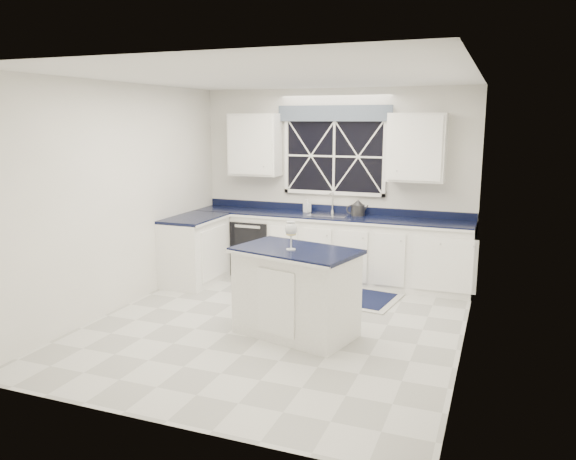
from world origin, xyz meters
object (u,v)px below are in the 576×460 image
at_px(faucet, 332,202).
at_px(kettle, 358,208).
at_px(dishwasher, 257,246).
at_px(soap_bottle, 307,206).
at_px(wine_glass, 291,230).
at_px(island, 296,292).

relative_size(faucet, kettle, 1.03).
bearing_deg(dishwasher, soap_bottle, 10.90).
relative_size(dishwasher, soap_bottle, 4.32).
distance_m(kettle, soap_bottle, 0.76).
distance_m(dishwasher, faucet, 1.31).
bearing_deg(wine_glass, faucet, 96.46).
relative_size(faucet, wine_glass, 1.01).
height_order(island, kettle, kettle).
bearing_deg(wine_glass, dishwasher, 122.07).
bearing_deg(island, kettle, 101.45).
distance_m(dishwasher, kettle, 1.63).
bearing_deg(kettle, dishwasher, 159.84).
height_order(faucet, wine_glass, faucet).
relative_size(dishwasher, kettle, 2.79).
distance_m(faucet, soap_bottle, 0.37).
distance_m(island, soap_bottle, 2.43).
bearing_deg(kettle, soap_bottle, 153.31).
xyz_separation_m(island, kettle, (0.09, 2.24, 0.57)).
height_order(dishwasher, island, island).
bearing_deg(dishwasher, wine_glass, -57.93).
height_order(faucet, kettle, faucet).
bearing_deg(dishwasher, kettle, 4.31).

